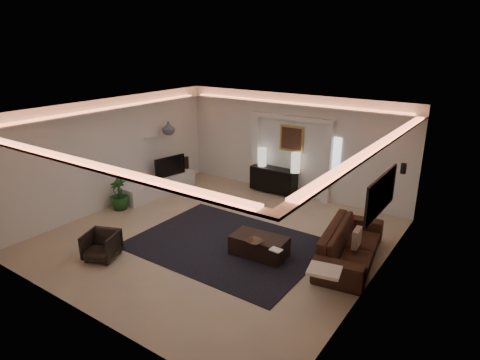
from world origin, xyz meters
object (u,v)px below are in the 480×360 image
Objects in this scene: console at (274,179)px; coffee_table at (259,246)px; armchair at (102,245)px; sofa at (350,244)px.

console reaches higher than coffee_table.
armchair is (-0.94, -5.41, -0.10)m from console.
console is 3.82m from coffee_table.
console is 5.49m from armchair.
console is 2.14× the size of armchair.
sofa is at bearing 12.31° from armchair.
console reaches higher than sofa.
armchair reaches higher than coffee_table.
armchair is at bearing 115.08° from sofa.
sofa is 1.87m from coffee_table.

